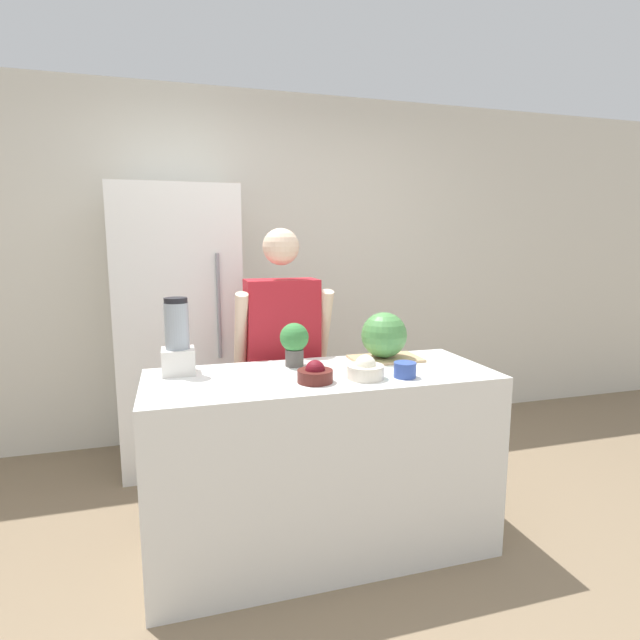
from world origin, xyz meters
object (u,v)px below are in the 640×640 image
blender (177,342)px  potted_plant (294,341)px  bowl_cherries (315,374)px  refrigerator (180,328)px  person (282,364)px  bowl_small_blue (405,370)px  bowl_cream (365,370)px  watermelon (384,335)px

blender → potted_plant: bearing=-1.3°
potted_plant → bowl_cherries: bearing=-86.2°
refrigerator → blender: bearing=-91.2°
person → bowl_cherries: person is taller
bowl_small_blue → potted_plant: potted_plant is taller
refrigerator → person: bearing=-51.8°
refrigerator → bowl_cream: refrigerator is taller
refrigerator → blender: size_ratio=5.15×
watermelon → blender: blender is taller
person → watermelon: 0.64m
refrigerator → blender: (-0.02, -1.08, 0.12)m
bowl_cherries → refrigerator: bearing=111.7°
watermelon → person: bearing=139.5°
bowl_small_blue → blender: 1.06m
potted_plant → bowl_small_blue: bearing=-38.5°
watermelon → potted_plant: watermelon is taller
refrigerator → watermelon: bearing=-47.3°
bowl_cream → blender: bearing=158.2°
refrigerator → bowl_cream: 1.61m
bowl_cherries → blender: blender is taller
refrigerator → bowl_cream: size_ratio=10.94×
bowl_cream → person: bearing=108.7°
bowl_cherries → bowl_cream: (0.24, -0.01, 0.00)m
person → bowl_cream: 0.75m
blender → potted_plant: blender is taller
potted_plant → person: bearing=87.1°
person → bowl_cream: bearing=-71.3°
watermelon → bowl_small_blue: size_ratio=2.33×
watermelon → bowl_cherries: (-0.46, -0.30, -0.10)m
person → bowl_small_blue: bearing=-60.4°
person → bowl_small_blue: 0.85m
refrigerator → bowl_cherries: 1.50m
person → potted_plant: bearing=-92.9°
bowl_cream → refrigerator: bearing=119.4°
person → watermelon: (0.46, -0.39, 0.22)m
bowl_cream → bowl_small_blue: bowl_cream is taller
person → bowl_cream: (0.24, -0.70, 0.13)m
refrigerator → bowl_cream: bearing=-60.6°
bowl_small_blue → potted_plant: size_ratio=0.47×
bowl_small_blue → bowl_cherries: bearing=174.5°
watermelon → potted_plant: (-0.48, 0.01, -0.01)m
watermelon → bowl_cream: size_ratio=1.41×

